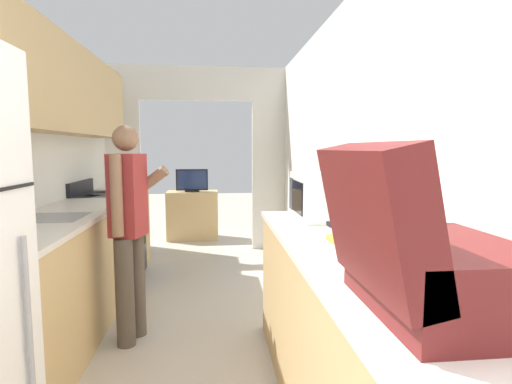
# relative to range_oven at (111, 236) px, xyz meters

# --- Properties ---
(wall_left) EXTENTS (0.38, 7.35, 2.50)m
(wall_left) POSITION_rel_range_oven_xyz_m (-0.26, -1.55, 1.07)
(wall_left) COLOR silver
(wall_left) RESTS_ON ground_plane
(wall_right) EXTENTS (0.06, 7.35, 2.50)m
(wall_right) POSITION_rel_range_oven_xyz_m (2.13, -1.98, 0.78)
(wall_right) COLOR silver
(wall_right) RESTS_ON ground_plane
(wall_far_with_doorway) EXTENTS (2.81, 0.06, 2.50)m
(wall_far_with_doorway) POSITION_rel_range_oven_xyz_m (0.89, 1.12, 0.96)
(wall_far_with_doorway) COLOR silver
(wall_far_with_doorway) RESTS_ON ground_plane
(counter_left) EXTENTS (0.62, 3.53, 0.93)m
(counter_left) POSITION_rel_range_oven_xyz_m (-0.01, -1.24, -0.00)
(counter_left) COLOR tan
(counter_left) RESTS_ON ground_plane
(counter_right) EXTENTS (0.62, 2.36, 0.93)m
(counter_right) POSITION_rel_range_oven_xyz_m (1.80, -2.55, -0.01)
(counter_right) COLOR tan
(counter_right) RESTS_ON ground_plane
(range_oven) EXTENTS (0.66, 0.75, 1.07)m
(range_oven) POSITION_rel_range_oven_xyz_m (0.00, 0.00, 0.00)
(range_oven) COLOR black
(range_oven) RESTS_ON ground_plane
(person) EXTENTS (0.51, 0.44, 1.57)m
(person) POSITION_rel_range_oven_xyz_m (0.51, -1.48, 0.37)
(person) COLOR #4C4238
(person) RESTS_ON ground_plane
(suitcase) EXTENTS (0.52, 0.57, 0.50)m
(suitcase) POSITION_rel_range_oven_xyz_m (1.72, -3.29, 0.63)
(suitcase) COLOR #5B1919
(suitcase) RESTS_ON counter_right
(microwave) EXTENTS (0.40, 0.51, 0.32)m
(microwave) POSITION_rel_range_oven_xyz_m (1.88, -1.71, 0.62)
(microwave) COLOR white
(microwave) RESTS_ON counter_right
(book_stack) EXTENTS (0.26, 0.32, 0.10)m
(book_stack) POSITION_rel_range_oven_xyz_m (1.85, -2.49, 0.51)
(book_stack) COLOR gold
(book_stack) RESTS_ON counter_right
(tv_cabinet) EXTENTS (0.78, 0.42, 0.75)m
(tv_cabinet) POSITION_rel_range_oven_xyz_m (0.78, 1.83, -0.10)
(tv_cabinet) COLOR tan
(tv_cabinet) RESTS_ON ground_plane
(television) EXTENTS (0.48, 0.16, 0.35)m
(television) POSITION_rel_range_oven_xyz_m (0.78, 1.79, 0.45)
(television) COLOR black
(television) RESTS_ON tv_cabinet
(knife) EXTENTS (0.16, 0.31, 0.02)m
(knife) POSITION_rel_range_oven_xyz_m (-0.04, 0.58, 0.46)
(knife) COLOR #B7B7BC
(knife) RESTS_ON counter_left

